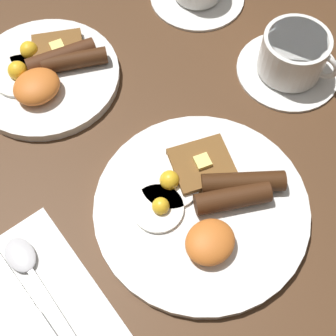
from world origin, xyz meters
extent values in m
plane|color=#4C301C|center=(0.00, 0.00, 0.00)|extent=(3.00, 3.00, 0.00)
cylinder|color=white|center=(0.00, 0.00, 0.01)|extent=(0.28, 0.28, 0.01)
cylinder|color=white|center=(-0.05, 0.03, 0.02)|extent=(0.07, 0.07, 0.01)
sphere|color=yellow|center=(-0.04, 0.03, 0.03)|extent=(0.02, 0.02, 0.02)
cylinder|color=white|center=(-0.01, 0.05, 0.02)|extent=(0.08, 0.08, 0.01)
sphere|color=yellow|center=(-0.01, 0.05, 0.03)|extent=(0.03, 0.03, 0.03)
ellipsoid|color=orange|center=(-0.03, -0.05, 0.03)|extent=(0.06, 0.06, 0.03)
cylinder|color=#3C200F|center=(0.06, -0.01, 0.03)|extent=(0.10, 0.09, 0.03)
cylinder|color=#402211|center=(0.03, -0.02, 0.03)|extent=(0.10, 0.07, 0.03)
cube|color=brown|center=(0.04, 0.04, 0.02)|extent=(0.10, 0.09, 0.01)
cube|color=#F4E072|center=(0.04, 0.04, 0.03)|extent=(0.03, 0.03, 0.01)
cylinder|color=white|center=(-0.04, 0.32, 0.01)|extent=(0.23, 0.23, 0.01)
cylinder|color=white|center=(-0.07, 0.34, 0.02)|extent=(0.08, 0.08, 0.01)
sphere|color=yellow|center=(-0.07, 0.34, 0.03)|extent=(0.03, 0.03, 0.03)
cylinder|color=white|center=(-0.04, 0.36, 0.02)|extent=(0.06, 0.06, 0.01)
sphere|color=yellow|center=(-0.04, 0.36, 0.03)|extent=(0.03, 0.03, 0.03)
ellipsoid|color=orange|center=(-0.07, 0.29, 0.03)|extent=(0.07, 0.06, 0.03)
cylinder|color=#3F2210|center=(0.01, 0.30, 0.03)|extent=(0.10, 0.07, 0.03)
cylinder|color=#472614|center=(-0.01, 0.32, 0.03)|extent=(0.11, 0.05, 0.03)
cube|color=brown|center=(0.00, 0.34, 0.02)|extent=(0.10, 0.10, 0.01)
cube|color=#F4E072|center=(0.00, 0.34, 0.03)|extent=(0.02, 0.02, 0.01)
cylinder|color=white|center=(0.26, 0.09, 0.00)|extent=(0.16, 0.16, 0.01)
cylinder|color=white|center=(0.26, 0.09, 0.04)|extent=(0.10, 0.10, 0.06)
cylinder|color=brown|center=(0.26, 0.09, 0.07)|extent=(0.09, 0.09, 0.00)
torus|color=white|center=(0.28, 0.04, 0.04)|extent=(0.02, 0.04, 0.04)
cube|color=white|center=(-0.23, 0.03, 0.00)|extent=(0.14, 0.22, 0.01)
cube|color=silver|center=(-0.24, 0.07, 0.01)|extent=(0.02, 0.10, 0.00)
ellipsoid|color=silver|center=(-0.22, 0.10, 0.01)|extent=(0.04, 0.05, 0.01)
cube|color=silver|center=(-0.22, 0.01, 0.01)|extent=(0.01, 0.13, 0.00)
camera|label=1|loc=(-0.19, -0.16, 0.58)|focal=50.00mm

